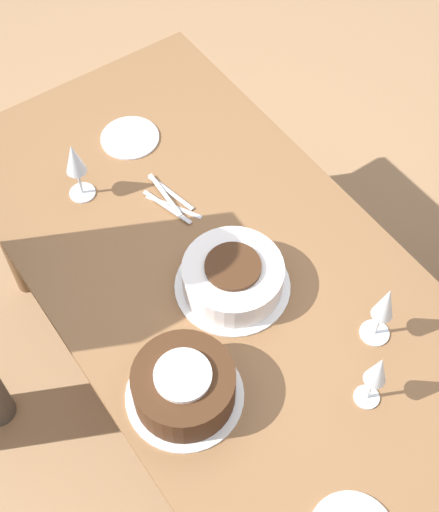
% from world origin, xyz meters
% --- Properties ---
extents(ground_plane, '(12.00, 12.00, 0.00)m').
position_xyz_m(ground_plane, '(0.00, 0.00, 0.00)').
color(ground_plane, '#A87F56').
extents(dining_table, '(1.67, 0.86, 0.76)m').
position_xyz_m(dining_table, '(0.00, 0.00, 0.65)').
color(dining_table, brown).
rests_on(dining_table, ground_plane).
extents(cake_center_white, '(0.29, 0.29, 0.10)m').
position_xyz_m(cake_center_white, '(0.07, -0.01, 0.81)').
color(cake_center_white, white).
rests_on(cake_center_white, dining_table).
extents(cake_front_chocolate, '(0.27, 0.27, 0.12)m').
position_xyz_m(cake_front_chocolate, '(0.24, -0.27, 0.82)').
color(cake_front_chocolate, white).
rests_on(cake_front_chocolate, dining_table).
extents(wine_glass_near, '(0.06, 0.06, 0.20)m').
position_xyz_m(wine_glass_near, '(0.49, 0.07, 0.90)').
color(wine_glass_near, silver).
rests_on(wine_glass_near, dining_table).
extents(wine_glass_far, '(0.07, 0.07, 0.20)m').
position_xyz_m(wine_glass_far, '(0.37, 0.20, 0.90)').
color(wine_glass_far, silver).
rests_on(wine_glass_far, dining_table).
extents(wine_glass_extra, '(0.07, 0.07, 0.19)m').
position_xyz_m(wine_glass_extra, '(-0.42, -0.17, 0.89)').
color(wine_glass_extra, silver).
rests_on(wine_glass_extra, dining_table).
extents(dessert_plate_left, '(0.17, 0.17, 0.01)m').
position_xyz_m(dessert_plate_left, '(-0.52, 0.04, 0.77)').
color(dessert_plate_left, silver).
rests_on(dessert_plate_left, dining_table).
extents(fork_pile, '(0.21, 0.09, 0.01)m').
position_xyz_m(fork_pile, '(-0.25, 0.01, 0.77)').
color(fork_pile, silver).
rests_on(fork_pile, dining_table).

